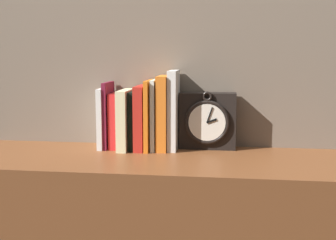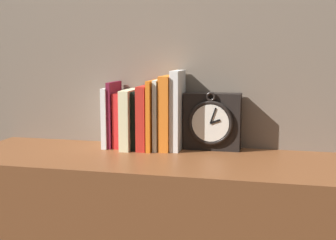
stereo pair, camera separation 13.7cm
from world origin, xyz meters
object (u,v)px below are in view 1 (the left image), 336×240
at_px(book_slot0_white, 104,118).
at_px(book_slot6_orange, 149,115).
at_px(book_slot4_black, 135,120).
at_px(book_slot9_white, 174,110).
at_px(book_slot2_red, 117,120).
at_px(clock, 208,121).
at_px(book_slot1_maroon, 108,115).
at_px(book_slot8_orange, 163,113).
at_px(book_slot7_white, 155,115).
at_px(book_slot3_cream, 126,120).
at_px(book_slot5_red, 142,118).

height_order(book_slot0_white, book_slot6_orange, book_slot6_orange).
bearing_deg(book_slot4_black, book_slot0_white, 178.66).
relative_size(book_slot0_white, book_slot9_white, 0.77).
height_order(book_slot2_red, book_slot6_orange, book_slot6_orange).
height_order(clock, book_slot2_red, clock).
distance_m(book_slot1_maroon, book_slot8_orange, 0.18).
relative_size(book_slot0_white, book_slot8_orange, 0.83).
xyz_separation_m(book_slot4_black, book_slot9_white, (0.13, 0.00, 0.03)).
height_order(book_slot1_maroon, book_slot2_red, book_slot1_maroon).
bearing_deg(book_slot8_orange, book_slot0_white, 179.47).
bearing_deg(book_slot9_white, book_slot8_orange, -172.67).
xyz_separation_m(clock, book_slot7_white, (-0.17, -0.03, 0.02)).
relative_size(book_slot2_red, book_slot3_cream, 0.94).
bearing_deg(book_slot0_white, clock, 4.36).
bearing_deg(book_slot7_white, book_slot9_white, 5.58).
height_order(book_slot4_black, book_slot5_red, book_slot5_red).
distance_m(clock, book_slot4_black, 0.24).
bearing_deg(book_slot6_orange, book_slot3_cream, -177.84).
distance_m(book_slot2_red, book_slot5_red, 0.09).
distance_m(book_slot0_white, book_slot1_maroon, 0.02).
distance_m(clock, book_slot6_orange, 0.19).
xyz_separation_m(book_slot6_orange, book_slot8_orange, (0.04, 0.01, 0.01)).
distance_m(book_slot0_white, book_slot6_orange, 0.15).
bearing_deg(book_slot1_maroon, book_slot0_white, -170.31).
bearing_deg(book_slot3_cream, book_slot5_red, 4.74).
relative_size(book_slot0_white, book_slot1_maroon, 0.91).
bearing_deg(book_slot7_white, book_slot3_cream, -174.79).
distance_m(book_slot3_cream, book_slot8_orange, 0.12).
bearing_deg(book_slot2_red, book_slot6_orange, -7.58).
height_order(book_slot0_white, book_slot4_black, book_slot0_white).
xyz_separation_m(book_slot1_maroon, book_slot6_orange, (0.14, -0.01, 0.00)).
xyz_separation_m(book_slot0_white, book_slot6_orange, (0.15, -0.01, 0.01)).
relative_size(book_slot3_cream, book_slot5_red, 0.93).
distance_m(book_slot4_black, book_slot8_orange, 0.10).
bearing_deg(clock, book_slot0_white, -175.64).
bearing_deg(book_slot9_white, book_slot4_black, -177.84).
height_order(clock, book_slot0_white, book_slot0_white).
bearing_deg(book_slot9_white, book_slot5_red, -174.34).
distance_m(book_slot5_red, book_slot9_white, 0.11).
distance_m(book_slot4_black, book_slot5_red, 0.03).
xyz_separation_m(book_slot2_red, book_slot3_cream, (0.03, -0.02, 0.01)).
bearing_deg(book_slot7_white, book_slot8_orange, 3.37).
bearing_deg(book_slot6_orange, clock, 10.71).
distance_m(book_slot2_red, book_slot8_orange, 0.16).
distance_m(book_slot2_red, book_slot3_cream, 0.04).
relative_size(book_slot3_cream, book_slot6_orange, 0.86).
bearing_deg(book_slot8_orange, book_slot7_white, -176.63).
bearing_deg(book_slot6_orange, book_slot2_red, 172.42).
xyz_separation_m(book_slot1_maroon, book_slot9_white, (0.22, -0.00, 0.02)).
bearing_deg(book_slot5_red, book_slot0_white, 176.49).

